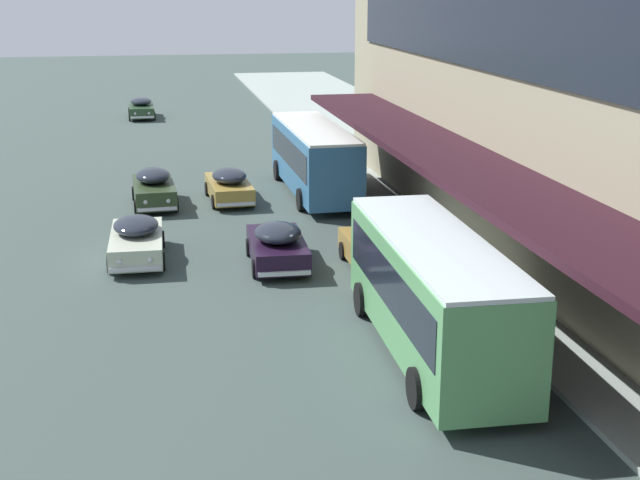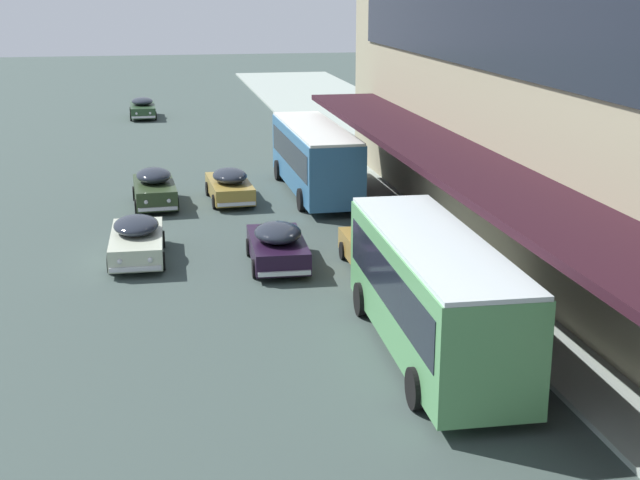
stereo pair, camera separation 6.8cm
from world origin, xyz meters
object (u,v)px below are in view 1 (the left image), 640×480
sedan_second_mid (137,239)px  sedan_oncoming_front (229,185)px  sedan_oncoming_rear (141,108)px  sedan_lead_near (154,188)px  transit_bus_kerbside_rear (433,289)px  sedan_trailing_near (277,245)px  sedan_far_back (375,248)px  transit_bus_kerbside_front (314,155)px

sedan_second_mid → sedan_oncoming_front: bearing=63.9°
sedan_oncoming_rear → sedan_second_mid: 35.89m
sedan_lead_near → sedan_oncoming_rear: sedan_lead_near is taller
transit_bus_kerbside_rear → sedan_oncoming_rear: (-7.64, 46.12, -1.13)m
sedan_second_mid → sedan_trailing_near: bearing=-19.3°
transit_bus_kerbside_rear → sedan_oncoming_front: (-3.68, 18.51, -1.11)m
sedan_trailing_near → sedan_far_back: sedan_trailing_near is taller
transit_bus_kerbside_rear → sedan_far_back: size_ratio=2.23×
sedan_trailing_near → sedan_oncoming_rear: 37.89m
sedan_oncoming_front → sedan_second_mid: bearing=-116.1°
sedan_oncoming_front → transit_bus_kerbside_front: bearing=10.8°
sedan_far_back → transit_bus_kerbside_front: bearing=89.8°
transit_bus_kerbside_rear → sedan_trailing_near: size_ratio=2.17×
sedan_lead_near → sedan_second_mid: (-0.70, -8.08, -0.06)m
sedan_far_back → sedan_trailing_near: bearing=162.8°
transit_bus_kerbside_front → sedan_trailing_near: bearing=-107.0°
sedan_lead_near → sedan_far_back: size_ratio=1.04×
transit_bus_kerbside_rear → sedan_oncoming_front: bearing=101.2°
sedan_second_mid → sedan_far_back: 8.53m
sedan_oncoming_rear → sedan_oncoming_front: 27.90m
sedan_second_mid → sedan_lead_near: bearing=85.0°
sedan_trailing_near → sedan_second_mid: 5.13m
transit_bus_kerbside_front → sedan_lead_near: bearing=-172.6°
transit_bus_kerbside_front → sedan_far_back: 11.81m
sedan_lead_near → sedan_far_back: sedan_lead_near is taller
transit_bus_kerbside_front → sedan_oncoming_rear: bearing=106.7°
sedan_oncoming_front → transit_bus_kerbside_rear: bearing=-78.8°
sedan_far_back → sedan_oncoming_rear: bearing=101.7°
transit_bus_kerbside_rear → sedan_far_back: bearing=87.3°
sedan_lead_near → sedan_second_mid: 8.11m
transit_bus_kerbside_front → transit_bus_kerbside_rear: size_ratio=1.06×
transit_bus_kerbside_rear → transit_bus_kerbside_front: bearing=88.8°
sedan_trailing_near → transit_bus_kerbside_rear: bearing=-71.2°
transit_bus_kerbside_front → sedan_oncoming_front: bearing=-169.2°
transit_bus_kerbside_rear → sedan_oncoming_rear: size_ratio=2.06×
sedan_oncoming_front → sedan_far_back: bearing=-69.8°
transit_bus_kerbside_front → transit_bus_kerbside_rear: transit_bus_kerbside_rear is taller
transit_bus_kerbside_front → sedan_far_back: size_ratio=2.37×
sedan_oncoming_rear → sedan_far_back: size_ratio=1.08×
transit_bus_kerbside_rear → sedan_lead_near: 19.65m
transit_bus_kerbside_rear → sedan_second_mid: size_ratio=2.02×
sedan_oncoming_front → sedan_lead_near: bearing=-176.7°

